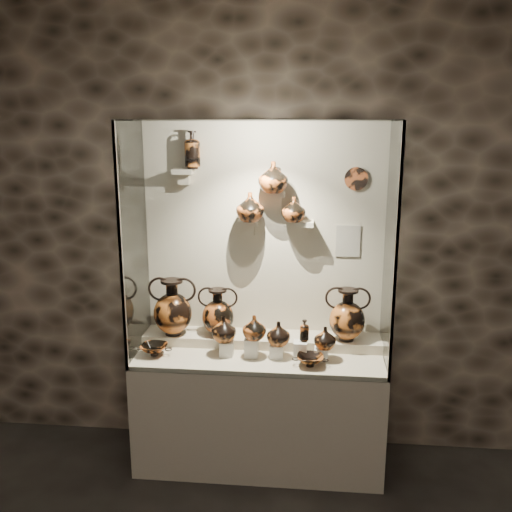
{
  "coord_description": "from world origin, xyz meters",
  "views": [
    {
      "loc": [
        0.34,
        -1.45,
        2.42
      ],
      "look_at": [
        -0.03,
        2.26,
        1.5
      ],
      "focal_mm": 40.0,
      "sensor_mm": 36.0,
      "label": 1
    }
  ],
  "objects": [
    {
      "name": "kylix_left",
      "position": [
        -0.71,
        2.08,
        0.88
      ],
      "size": [
        0.27,
        0.25,
        0.09
      ],
      "primitive_type": null,
      "rotation": [
        0.0,
        0.0,
        0.22
      ],
      "color": "#A64D1D",
      "rests_on": "front_tier"
    },
    {
      "name": "pedestal_e",
      "position": [
        0.42,
        2.13,
        0.87
      ],
      "size": [
        0.09,
        0.09,
        0.08
      ],
      "primitive_type": "cube",
      "color": "silver",
      "rests_on": "front_tier"
    },
    {
      "name": "amphora_mid",
      "position": [
        -0.31,
        2.33,
        1.07
      ],
      "size": [
        0.33,
        0.33,
        0.34
      ],
      "primitive_type": null,
      "rotation": [
        0.0,
        0.0,
        -0.23
      ],
      "color": "#A64D1D",
      "rests_on": "rear_tier"
    },
    {
      "name": "wall_back",
      "position": [
        0.0,
        2.5,
        1.6
      ],
      "size": [
        5.0,
        0.02,
        3.2
      ],
      "primitive_type": "cube",
      "color": "black",
      "rests_on": "ground"
    },
    {
      "name": "back_panel",
      "position": [
        0.0,
        2.5,
        1.6
      ],
      "size": [
        1.7,
        0.03,
        1.6
      ],
      "primitive_type": "cube",
      "color": "#BFB29A",
      "rests_on": "plinth"
    },
    {
      "name": "bracket_cc",
      "position": [
        0.28,
        2.42,
        1.7
      ],
      "size": [
        0.14,
        0.12,
        0.04
      ],
      "primitive_type": "cube",
      "color": "#BFB29A",
      "rests_on": "back_panel"
    },
    {
      "name": "ovoid_vase_a",
      "position": [
        -0.08,
        2.37,
        1.82
      ],
      "size": [
        0.23,
        0.23,
        0.2
      ],
      "primitive_type": "imported",
      "rotation": [
        0.0,
        0.0,
        -0.21
      ],
      "color": "#A64D1D",
      "rests_on": "bracket_ca"
    },
    {
      "name": "rear_tier",
      "position": [
        0.0,
        2.35,
        0.85
      ],
      "size": [
        1.7,
        0.25,
        0.1
      ],
      "primitive_type": "cube",
      "color": "#BFB094",
      "rests_on": "plinth"
    },
    {
      "name": "kylix_right",
      "position": [
        0.35,
        2.02,
        0.88
      ],
      "size": [
        0.26,
        0.23,
        0.09
      ],
      "primitive_type": null,
      "rotation": [
        0.0,
        0.0,
        -0.18
      ],
      "color": "#AD5921",
      "rests_on": "front_tier"
    },
    {
      "name": "front_tier",
      "position": [
        0.0,
        2.18,
        0.82
      ],
      "size": [
        1.68,
        0.58,
        0.03
      ],
      "primitive_type": "cube",
      "color": "#BFB094",
      "rests_on": "plinth"
    },
    {
      "name": "jug_c",
      "position": [
        0.13,
        2.13,
        1.0
      ],
      "size": [
        0.18,
        0.18,
        0.17
      ],
      "primitive_type": "imported",
      "rotation": [
        0.0,
        0.0,
        -0.12
      ],
      "color": "#AD5921",
      "rests_on": "pedestal_c"
    },
    {
      "name": "info_placard",
      "position": [
        0.59,
        2.47,
        1.57
      ],
      "size": [
        0.17,
        0.01,
        0.22
      ],
      "primitive_type": "cube",
      "color": "beige",
      "rests_on": "back_panel"
    },
    {
      "name": "amphora_left",
      "position": [
        -0.63,
        2.31,
        1.1
      ],
      "size": [
        0.42,
        0.42,
        0.41
      ],
      "primitive_type": null,
      "rotation": [
        0.0,
        0.0,
        -0.35
      ],
      "color": "#AD5921",
      "rests_on": "rear_tier"
    },
    {
      "name": "frame_post_left",
      "position": [
        -0.84,
        1.89,
        1.6
      ],
      "size": [
        0.02,
        0.02,
        1.6
      ],
      "primitive_type": "cube",
      "color": "gray",
      "rests_on": "plinth"
    },
    {
      "name": "pedestal_d",
      "position": [
        0.28,
        2.13,
        0.89
      ],
      "size": [
        0.09,
        0.09,
        0.12
      ],
      "primitive_type": "cube",
      "color": "silver",
      "rests_on": "front_tier"
    },
    {
      "name": "amphora_right",
      "position": [
        0.6,
        2.32,
        1.09
      ],
      "size": [
        0.39,
        0.39,
        0.37
      ],
      "primitive_type": null,
      "rotation": [
        0.0,
        0.0,
        0.39
      ],
      "color": "#AD5921",
      "rests_on": "rear_tier"
    },
    {
      "name": "pedestal_b",
      "position": [
        -0.05,
        2.13,
        0.9
      ],
      "size": [
        0.09,
        0.09,
        0.13
      ],
      "primitive_type": "cube",
      "color": "silver",
      "rests_on": "front_tier"
    },
    {
      "name": "glass_front",
      "position": [
        0.0,
        1.88,
        1.6
      ],
      "size": [
        1.7,
        0.01,
        1.6
      ],
      "primitive_type": "cube",
      "color": "white",
      "rests_on": "plinth"
    },
    {
      "name": "bracket_ul",
      "position": [
        -0.55,
        2.42,
        2.05
      ],
      "size": [
        0.14,
        0.12,
        0.04
      ],
      "primitive_type": "cube",
      "color": "#BFB29A",
      "rests_on": "back_panel"
    },
    {
      "name": "glass_top",
      "position": [
        0.0,
        2.18,
        2.4
      ],
      "size": [
        1.7,
        0.6,
        0.01
      ],
      "primitive_type": "cube",
      "color": "white",
      "rests_on": "back_panel"
    },
    {
      "name": "jug_a",
      "position": [
        -0.24,
        2.14,
        1.02
      ],
      "size": [
        0.2,
        0.2,
        0.18
      ],
      "primitive_type": "imported",
      "rotation": [
        0.0,
        0.0,
        0.22
      ],
      "color": "#AD5921",
      "rests_on": "pedestal_a"
    },
    {
      "name": "wall_plate",
      "position": [
        0.63,
        2.47,
        2.01
      ],
      "size": [
        0.16,
        0.02,
        0.16
      ],
      "primitive_type": "cylinder",
      "rotation": [
        1.57,
        0.0,
        0.0
      ],
      "color": "#B14F22",
      "rests_on": "back_panel"
    },
    {
      "name": "lekythos_small",
      "position": [
        0.31,
        2.14,
        1.03
      ],
      "size": [
        0.09,
        0.09,
        0.17
      ],
      "primitive_type": null,
      "rotation": [
        0.0,
        0.0,
        0.21
      ],
      "color": "#A64D1D",
      "rests_on": "pedestal_d"
    },
    {
      "name": "pedestal_c",
      "position": [
        0.12,
        2.13,
        0.88
      ],
      "size": [
        0.09,
        0.09,
        0.09
      ],
      "primitive_type": "cube",
      "color": "silver",
      "rests_on": "front_tier"
    },
    {
      "name": "ovoid_vase_c",
      "position": [
        0.21,
        2.39,
        1.8
      ],
      "size": [
        0.19,
        0.19,
        0.17
      ],
      "primitive_type": "imported",
      "rotation": [
        0.0,
        0.0,
        0.17
      ],
      "color": "#A64D1D",
      "rests_on": "bracket_cc"
    },
    {
      "name": "plinth",
      "position": [
        0.0,
        2.18,
        0.4
      ],
      "size": [
        1.7,
        0.6,
        0.8
      ],
      "primitive_type": "cube",
      "color": "#BFB29A",
      "rests_on": "floor"
    },
    {
      "name": "jug_b",
      "position": [
        -0.03,
        2.12,
        1.04
      ],
      "size": [
        0.19,
        0.19,
        0.17
      ],
      "primitive_type": "imported",
      "rotation": [
        0.0,
        0.0,
        0.21
      ],
      "color": "#A64D1D",
      "rests_on": "pedestal_b"
    },
    {
      "name": "glass_right",
      "position": [
        0.85,
        2.18,
        1.6
      ],
      "size": [
        0.01,
        0.6,
        1.6
      ],
      "primitive_type": "cube",
      "color": "white",
      "rests_on": "plinth"
    },
    {
      "name": "bracket_ca",
      "position": [
        -0.1,
        2.42,
        1.7
      ],
      "size": [
        0.14,
        0.12,
        0.04
      ],
      "primitive_type": "cube",
      "color": "#BFB29A",
      "rests_on": "back_panel"
    },
    {
      "name": "pedestal_a",
      "position": [
        -0.22,
        2.13,
        0.88
      ],
      "size": [
        0.09,
        0.09,
        0.1
      ],
      "primitive_type": "cube",
      "color": "silver",
      "rests_on": "front_tier"
    },
    {
      "name": "glass_left",
      "position": [
        -0.85,
        2.18,
        1.6
      ],
      "size": [
        0.01,
        0.6,
        1.6
      ],
      "primitive_type": "cube",
      "color": "white",
      "rests_on": "plinth"
    },
    {
      "name": "ovoid_vase_b",
      "position": [
        0.07,
        2.37,
        2.02
      ],
      "size": [
        0.23,
        0.23,
        0.21
      ],
      "primitive_type": "imported",
      "rotation": [
        0.0,
        0.0,
        0.15
      ],
      "color": "#A64D1D",
      "rests_on": "bracket_cb"
    },
    {
      "name": "frame_post_right",
      "position": [
        0.84,
        1.89,
        1.6
      ],
      "size": [
        0.02,
        0.02,
        1.6
      ],
      "primitive_type": "cube",
      "color": "gray",
      "rests_on": "plinth"
    },
    {
      "name": "bracket_cb",
      "position": [
        0.1,
        2.42,
        1.9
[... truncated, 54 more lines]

